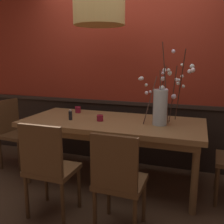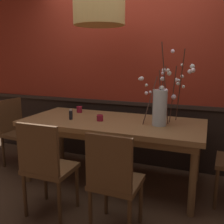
{
  "view_description": "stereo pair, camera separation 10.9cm",
  "coord_description": "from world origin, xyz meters",
  "px_view_note": "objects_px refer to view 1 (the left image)",
  "views": [
    {
      "loc": [
        0.94,
        -2.71,
        1.48
      ],
      "look_at": [
        0.0,
        0.0,
        0.87
      ],
      "focal_mm": 40.17,
      "sensor_mm": 36.0,
      "label": 1
    },
    {
      "loc": [
        1.04,
        -2.67,
        1.48
      ],
      "look_at": [
        0.0,
        0.0,
        0.87
      ],
      "focal_mm": 40.17,
      "sensor_mm": 36.0,
      "label": 2
    }
  ],
  "objects_px": {
    "chair_near_side_right": "(118,179)",
    "candle_holder_nearer_edge": "(78,110)",
    "vase_with_blossoms": "(161,104)",
    "candle_holder_nearer_center": "(100,118)",
    "dining_table": "(112,127)",
    "chair_far_side_right": "(148,126)",
    "chair_near_side_left": "(48,165)",
    "chair_far_side_left": "(114,121)",
    "chair_head_west_end": "(14,129)",
    "condiment_bottle": "(70,115)",
    "pendant_lamp": "(99,11)"
  },
  "relations": [
    {
      "from": "chair_near_side_right",
      "to": "candle_holder_nearer_edge",
      "type": "bearing_deg",
      "value": 129.28
    },
    {
      "from": "vase_with_blossoms",
      "to": "candle_holder_nearer_center",
      "type": "distance_m",
      "value": 0.72
    },
    {
      "from": "dining_table",
      "to": "chair_far_side_right",
      "type": "xyz_separation_m",
      "value": [
        0.27,
        0.88,
        -0.19
      ]
    },
    {
      "from": "chair_near_side_left",
      "to": "dining_table",
      "type": "bearing_deg",
      "value": 69.99
    },
    {
      "from": "chair_far_side_left",
      "to": "vase_with_blossoms",
      "type": "relative_size",
      "value": 1.1
    },
    {
      "from": "chair_head_west_end",
      "to": "condiment_bottle",
      "type": "xyz_separation_m",
      "value": [
        0.97,
        -0.14,
        0.31
      ]
    },
    {
      "from": "chair_far_side_left",
      "to": "candle_holder_nearer_center",
      "type": "height_order",
      "value": "chair_far_side_left"
    },
    {
      "from": "chair_near_side_left",
      "to": "chair_head_west_end",
      "type": "height_order",
      "value": "chair_near_side_left"
    },
    {
      "from": "chair_near_side_left",
      "to": "condiment_bottle",
      "type": "relative_size",
      "value": 7.57
    },
    {
      "from": "condiment_bottle",
      "to": "candle_holder_nearer_center",
      "type": "bearing_deg",
      "value": 9.27
    },
    {
      "from": "chair_far_side_left",
      "to": "chair_near_side_right",
      "type": "relative_size",
      "value": 1.06
    },
    {
      "from": "vase_with_blossoms",
      "to": "candle_holder_nearer_center",
      "type": "height_order",
      "value": "vase_with_blossoms"
    },
    {
      "from": "chair_near_side_right",
      "to": "candle_holder_nearer_center",
      "type": "distance_m",
      "value": 0.99
    },
    {
      "from": "candle_holder_nearer_edge",
      "to": "chair_near_side_left",
      "type": "bearing_deg",
      "value": -77.26
    },
    {
      "from": "pendant_lamp",
      "to": "chair_far_side_right",
      "type": "bearing_deg",
      "value": 66.46
    },
    {
      "from": "candle_holder_nearer_edge",
      "to": "condiment_bottle",
      "type": "bearing_deg",
      "value": -76.04
    },
    {
      "from": "dining_table",
      "to": "chair_far_side_left",
      "type": "relative_size",
      "value": 2.18
    },
    {
      "from": "dining_table",
      "to": "vase_with_blossoms",
      "type": "distance_m",
      "value": 0.65
    },
    {
      "from": "chair_far_side_left",
      "to": "pendant_lamp",
      "type": "distance_m",
      "value": 1.74
    },
    {
      "from": "dining_table",
      "to": "vase_with_blossoms",
      "type": "bearing_deg",
      "value": -0.62
    },
    {
      "from": "dining_table",
      "to": "candle_holder_nearer_center",
      "type": "distance_m",
      "value": 0.19
    },
    {
      "from": "chair_far_side_right",
      "to": "candle_holder_nearer_center",
      "type": "distance_m",
      "value": 1.08
    },
    {
      "from": "dining_table",
      "to": "candle_holder_nearer_edge",
      "type": "relative_size",
      "value": 25.4
    },
    {
      "from": "dining_table",
      "to": "chair_near_side_right",
      "type": "xyz_separation_m",
      "value": [
        0.36,
        -0.89,
        -0.18
      ]
    },
    {
      "from": "vase_with_blossoms",
      "to": "dining_table",
      "type": "bearing_deg",
      "value": 179.38
    },
    {
      "from": "chair_far_side_left",
      "to": "chair_near_side_right",
      "type": "height_order",
      "value": "chair_far_side_left"
    },
    {
      "from": "chair_far_side_left",
      "to": "vase_with_blossoms",
      "type": "height_order",
      "value": "vase_with_blossoms"
    },
    {
      "from": "dining_table",
      "to": "candle_holder_nearer_edge",
      "type": "xyz_separation_m",
      "value": [
        -0.57,
        0.26,
        0.13
      ]
    },
    {
      "from": "dining_table",
      "to": "chair_near_side_left",
      "type": "distance_m",
      "value": 0.95
    },
    {
      "from": "chair_head_west_end",
      "to": "vase_with_blossoms",
      "type": "bearing_deg",
      "value": -0.45
    },
    {
      "from": "chair_head_west_end",
      "to": "candle_holder_nearer_center",
      "type": "distance_m",
      "value": 1.36
    },
    {
      "from": "candle_holder_nearer_center",
      "to": "condiment_bottle",
      "type": "height_order",
      "value": "condiment_bottle"
    },
    {
      "from": "chair_far_side_left",
      "to": "chair_head_west_end",
      "type": "bearing_deg",
      "value": -142.78
    },
    {
      "from": "condiment_bottle",
      "to": "vase_with_blossoms",
      "type": "bearing_deg",
      "value": 6.79
    },
    {
      "from": "vase_with_blossoms",
      "to": "pendant_lamp",
      "type": "xyz_separation_m",
      "value": [
        -0.7,
        -0.04,
        0.99
      ]
    },
    {
      "from": "chair_far_side_left",
      "to": "candle_holder_nearer_edge",
      "type": "height_order",
      "value": "chair_far_side_left"
    },
    {
      "from": "dining_table",
      "to": "chair_head_west_end",
      "type": "relative_size",
      "value": 2.26
    },
    {
      "from": "chair_head_west_end",
      "to": "vase_with_blossoms",
      "type": "xyz_separation_m",
      "value": [
        2.02,
        -0.02,
        0.47
      ]
    },
    {
      "from": "chair_far_side_right",
      "to": "condiment_bottle",
      "type": "relative_size",
      "value": 7.18
    },
    {
      "from": "chair_near_side_left",
      "to": "condiment_bottle",
      "type": "distance_m",
      "value": 0.82
    },
    {
      "from": "chair_far_side_left",
      "to": "candle_holder_nearer_center",
      "type": "xyz_separation_m",
      "value": [
        0.15,
        -0.97,
        0.27
      ]
    },
    {
      "from": "chair_far_side_left",
      "to": "pendant_lamp",
      "type": "height_order",
      "value": "pendant_lamp"
    },
    {
      "from": "chair_near_side_left",
      "to": "candle_holder_nearer_center",
      "type": "distance_m",
      "value": 0.87
    },
    {
      "from": "chair_near_side_right",
      "to": "vase_with_blossoms",
      "type": "distance_m",
      "value": 1.03
    },
    {
      "from": "candle_holder_nearer_edge",
      "to": "pendant_lamp",
      "type": "xyz_separation_m",
      "value": [
        0.44,
        -0.3,
        1.18
      ]
    },
    {
      "from": "chair_near_side_left",
      "to": "chair_far_side_left",
      "type": "xyz_separation_m",
      "value": [
        0.04,
        1.78,
        0.01
      ]
    },
    {
      "from": "vase_with_blossoms",
      "to": "condiment_bottle",
      "type": "height_order",
      "value": "vase_with_blossoms"
    },
    {
      "from": "pendant_lamp",
      "to": "dining_table",
      "type": "bearing_deg",
      "value": 17.84
    },
    {
      "from": "chair_near_side_left",
      "to": "chair_far_side_left",
      "type": "distance_m",
      "value": 1.78
    },
    {
      "from": "dining_table",
      "to": "pendant_lamp",
      "type": "height_order",
      "value": "pendant_lamp"
    }
  ]
}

